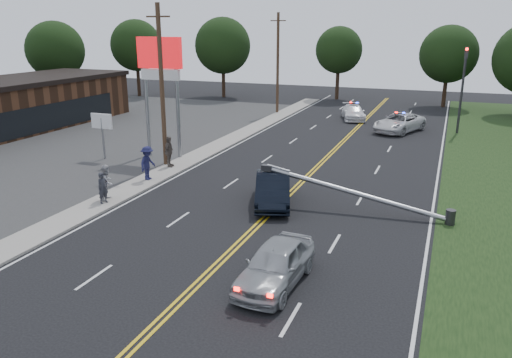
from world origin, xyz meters
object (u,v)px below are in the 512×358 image
at_px(small_sign, 102,125).
at_px(traffic_signal, 463,83).
at_px(emergency_a, 399,123).
at_px(emergency_b, 353,112).
at_px(pylon_sign, 160,68).
at_px(bystander_b, 107,182).
at_px(fallen_streetlight, 364,195).
at_px(crashed_sedan, 273,189).
at_px(bystander_a, 103,188).
at_px(utility_pole_far, 278,63).
at_px(bystander_c, 148,163).
at_px(waiting_sedan, 276,264).
at_px(utility_pole_mid, 162,86).
at_px(bystander_d, 169,152).

distance_m(small_sign, traffic_signal, 28.72).
xyz_separation_m(emergency_a, emergency_b, (-4.77, 4.49, -0.08)).
distance_m(pylon_sign, emergency_b, 22.07).
relative_size(small_sign, bystander_b, 1.69).
bearing_deg(small_sign, emergency_a, 43.59).
xyz_separation_m(pylon_sign, fallen_streetlight, (14.69, -6.00, -5.08)).
bearing_deg(traffic_signal, crashed_sedan, -111.13).
height_order(traffic_signal, bystander_a, traffic_signal).
relative_size(small_sign, utility_pole_far, 0.31).
distance_m(crashed_sedan, emergency_a, 21.48).
relative_size(crashed_sedan, bystander_c, 2.42).
distance_m(emergency_a, bystander_b, 26.68).
bearing_deg(bystander_a, waiting_sedan, -94.28).
bearing_deg(pylon_sign, traffic_signal, 40.39).
distance_m(small_sign, waiting_sedan, 20.52).
bearing_deg(bystander_c, waiting_sedan, -129.20).
relative_size(traffic_signal, emergency_b, 1.47).
xyz_separation_m(small_sign, fallen_streetlight, (18.19, -4.00, -1.41)).
relative_size(bystander_b, bystander_c, 0.93).
height_order(utility_pole_far, crashed_sedan, utility_pole_far).
height_order(fallen_streetlight, waiting_sedan, fallen_streetlight).
bearing_deg(small_sign, utility_pole_mid, 0.00).
bearing_deg(crashed_sedan, emergency_a, 60.42).
bearing_deg(crashed_sedan, bystander_d, 136.09).
bearing_deg(bystander_d, small_sign, 75.33).
distance_m(traffic_signal, emergency_b, 10.60).
distance_m(pylon_sign, traffic_signal, 24.75).
relative_size(small_sign, waiting_sedan, 0.70).
distance_m(traffic_signal, crashed_sedan, 24.18).
bearing_deg(traffic_signal, fallen_streetlight, -100.59).
xyz_separation_m(crashed_sedan, emergency_b, (-0.82, 25.61, -0.09)).
relative_size(small_sign, utility_pole_mid, 0.31).
relative_size(pylon_sign, emergency_a, 1.43).
distance_m(bystander_a, bystander_d, 7.14).
relative_size(fallen_streetlight, emergency_a, 1.67).
bearing_deg(bystander_b, emergency_b, -30.29).
xyz_separation_m(small_sign, bystander_d, (5.36, -0.47, -1.24)).
distance_m(traffic_signal, bystander_b, 30.25).
bearing_deg(utility_pole_mid, bystander_d, -40.10).
relative_size(traffic_signal, bystander_a, 4.44).
bearing_deg(waiting_sedan, emergency_b, 99.09).
bearing_deg(crashed_sedan, bystander_c, 153.94).
bearing_deg(traffic_signal, bystander_a, -122.79).
xyz_separation_m(traffic_signal, bystander_c, (-16.64, -21.33, -3.10)).
height_order(pylon_sign, utility_pole_far, utility_pole_far).
bearing_deg(bystander_d, fallen_streetlight, -115.03).
xyz_separation_m(pylon_sign, bystander_c, (2.16, -5.34, -4.89)).
bearing_deg(small_sign, crashed_sedan, -17.59).
bearing_deg(bystander_a, emergency_b, 4.72).
relative_size(crashed_sedan, emergency_a, 0.85).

